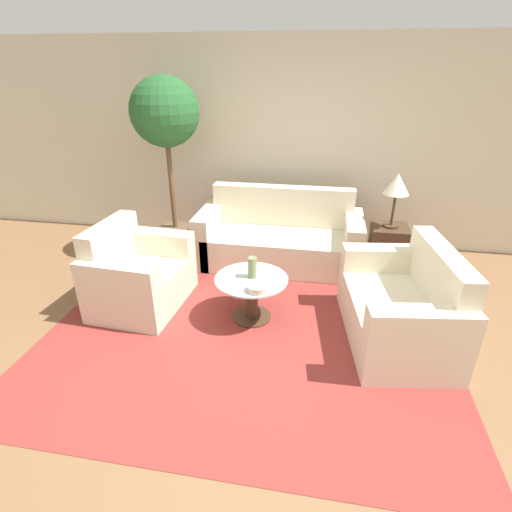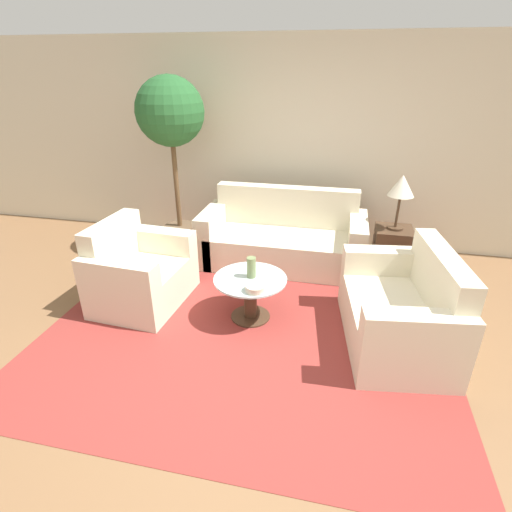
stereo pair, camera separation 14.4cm
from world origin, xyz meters
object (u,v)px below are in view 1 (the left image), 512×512
Objects in this scene: table_lamp at (397,186)px; bowl at (257,288)px; vase at (252,267)px; potted_plant at (166,127)px; loveseat at (405,310)px; sofa_main at (280,239)px; coffee_table at (251,292)px; armchair at (136,277)px.

table_lamp is 3.51× the size of bowl.
vase is at bearing 110.02° from bowl.
potted_plant is at bearing 178.80° from table_lamp.
sofa_main is at bearing -145.05° from loveseat.
coffee_table is 0.31m from bowl.
armchair is 1.21m from coffee_table.
potted_plant is 2.09m from vase.
sofa_main is 1.39× the size of loveseat.
loveseat reaches higher than vase.
table_lamp is 1.93m from vase.
potted_plant reaches higher than bowl.
table_lamp is at bearing 42.35° from coffee_table.
loveseat is at bearing -4.00° from vase.
sofa_main is at bearing -42.93° from armchair.
potted_plant is 2.34m from bowl.
coffee_table is 3.94× the size of bowl.
vase is at bearing -46.04° from potted_plant.
loveseat is at bearing -47.08° from sofa_main.
table_lamp is at bearing -61.33° from armchair.
sofa_main reaches higher than loveseat.
armchair is at bearing -101.10° from loveseat.
bowl is (0.10, -0.22, 0.18)m from coffee_table.
armchair is at bearing 176.61° from coffee_table.
coffee_table is 0.26m from vase.
loveseat is at bearing -27.89° from potted_plant.
coffee_table is 3.44× the size of vase.
loveseat is (1.28, -1.38, 0.00)m from sofa_main.
sofa_main is at bearing 178.43° from table_lamp.
armchair is at bearing 167.24° from bowl.
armchair is 1.24m from vase.
sofa_main reaches higher than coffee_table.
potted_plant is 12.27× the size of bowl.
bowl is (-1.30, -1.49, -0.57)m from table_lamp.
sofa_main is at bearing 85.27° from vase.
loveseat reaches higher than armchair.
coffee_table is at bearing -94.83° from sofa_main.
table_lamp reaches higher than vase.
coffee_table is at bearing -137.65° from table_lamp.
bowl is at bearing -130.99° from table_lamp.
bowl is at bearing -91.24° from loveseat.
coffee_table is 2.24m from potted_plant.
bowl is (-0.01, -1.53, 0.18)m from sofa_main.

